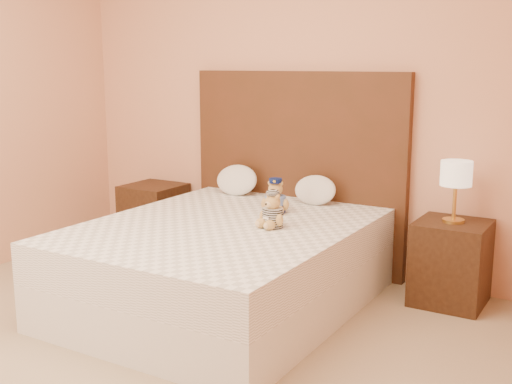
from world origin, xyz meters
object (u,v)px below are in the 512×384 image
at_px(nightstand_left, 154,217).
at_px(nightstand_right, 451,263).
at_px(bed, 224,265).
at_px(lamp, 456,177).
at_px(teddy_prisoner, 273,210).
at_px(pillow_right, 315,189).
at_px(teddy_police, 275,196).
at_px(pillow_left, 237,179).

xyz_separation_m(nightstand_left, nightstand_right, (2.50, 0.00, 0.00)).
distance_m(bed, lamp, 1.59).
bearing_deg(teddy_prisoner, pillow_right, 109.65).
bearing_deg(nightstand_left, pillow_right, 1.15).
bearing_deg(teddy_police, nightstand_right, -1.43).
bearing_deg(nightstand_right, pillow_right, 178.29).
bearing_deg(teddy_police, teddy_prisoner, -82.19).
relative_size(nightstand_right, teddy_police, 2.34).
distance_m(bed, nightstand_right, 1.48).
relative_size(nightstand_right, pillow_right, 1.71).
height_order(teddy_prisoner, pillow_right, pillow_right).
bearing_deg(pillow_left, lamp, -1.02).
relative_size(bed, pillow_right, 6.22).
distance_m(lamp, teddy_prisoner, 1.20).
bearing_deg(nightstand_left, teddy_police, -14.44).
height_order(nightstand_left, teddy_police, teddy_police).
xyz_separation_m(teddy_prisoner, pillow_right, (-0.07, 0.74, 0.00)).
relative_size(bed, pillow_left, 5.63).
xyz_separation_m(nightstand_left, teddy_police, (1.38, -0.35, 0.39)).
height_order(lamp, pillow_left, lamp).
bearing_deg(nightstand_left, pillow_left, 2.10).
xyz_separation_m(nightstand_left, teddy_prisoner, (1.56, -0.71, 0.39)).
distance_m(bed, teddy_police, 0.61).
xyz_separation_m(nightstand_right, pillow_left, (-1.68, 0.03, 0.40)).
relative_size(lamp, pillow_left, 1.13).
bearing_deg(pillow_left, nightstand_left, -177.90).
xyz_separation_m(lamp, teddy_police, (-1.12, -0.35, -0.18)).
relative_size(teddy_police, teddy_prisoner, 1.05).
height_order(pillow_left, pillow_right, pillow_left).
bearing_deg(teddy_police, lamp, -1.43).
bearing_deg(bed, lamp, 32.62).
distance_m(bed, pillow_left, 1.02).
relative_size(nightstand_left, lamp, 1.38).
bearing_deg(pillow_left, teddy_police, -34.45).
relative_size(nightstand_left, nightstand_right, 1.00).
height_order(nightstand_left, pillow_right, pillow_right).
xyz_separation_m(lamp, teddy_prisoner, (-0.94, -0.71, -0.19)).
relative_size(nightstand_right, pillow_left, 1.55).
height_order(lamp, pillow_right, lamp).
bearing_deg(pillow_right, pillow_left, 180.00).
bearing_deg(teddy_prisoner, nightstand_left, 170.01).
bearing_deg(pillow_right, nightstand_left, -178.85).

